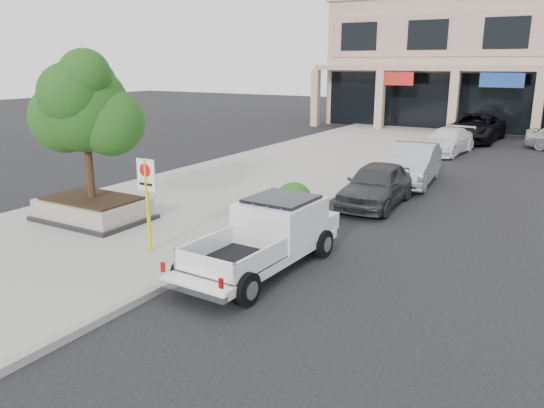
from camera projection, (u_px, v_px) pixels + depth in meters
The scene contains 12 objects.
ground at pixel (261, 282), 11.62m from camera, with size 120.00×120.00×0.00m, color black.
sidewalk at pixel (220, 192), 19.30m from camera, with size 8.00×52.00×0.15m, color gray.
curb at pixel (317, 207), 17.35m from camera, with size 0.20×52.00×0.15m, color gray.
planter at pixel (93, 209), 15.63m from camera, with size 3.20×2.20×0.68m.
planter_tree at pixel (92, 108), 14.93m from camera, with size 2.90×2.55×4.00m.
no_parking_sign at pixel (147, 192), 12.75m from camera, with size 0.55×0.09×2.30m.
hedge at pixel (294, 197), 16.38m from camera, with size 1.10×0.99×0.94m, color #144614.
pickup_truck at pixel (260, 238), 12.04m from camera, with size 1.84×4.96×1.56m, color white, non-canonical shape.
curb_car_a at pixel (376, 185), 17.64m from camera, with size 1.70×4.22×1.44m, color #2D3032.
curb_car_b at pixel (411, 164), 20.82m from camera, with size 1.66×4.77×1.57m, color #A9ABB1.
curb_car_c at pixel (447, 141), 27.73m from camera, with size 1.87×4.59×1.33m, color white.
curb_car_d at pixel (474, 128), 31.98m from camera, with size 2.76×5.99×1.66m, color black.
Camera 1 is at (5.72, -9.15, 4.65)m, focal length 35.00 mm.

